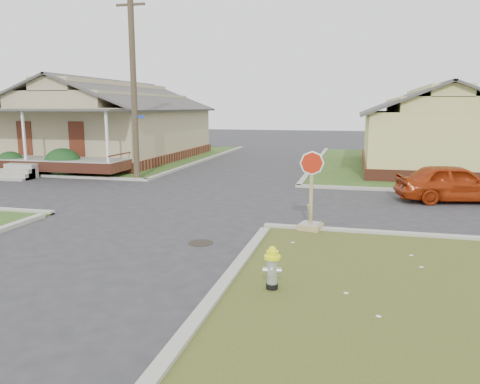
% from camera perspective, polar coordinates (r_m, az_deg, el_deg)
% --- Properties ---
extents(ground, '(120.00, 120.00, 0.00)m').
position_cam_1_polar(ground, '(13.40, -13.09, -4.85)').
color(ground, '#2B2A2D').
rests_on(ground, ground).
extents(verge_far_left, '(19.00, 19.00, 0.05)m').
position_cam_1_polar(verge_far_left, '(35.23, -18.74, 4.20)').
color(verge_far_left, '#2A491A').
rests_on(verge_far_left, ground).
extents(curbs, '(80.00, 40.00, 0.12)m').
position_cam_1_polar(curbs, '(17.87, -5.83, -0.85)').
color(curbs, '#A5A395').
rests_on(curbs, ground).
extents(manhole, '(0.64, 0.64, 0.01)m').
position_cam_1_polar(manhole, '(12.12, -4.81, -6.20)').
color(manhole, black).
rests_on(manhole, ground).
extents(corner_house, '(10.10, 15.50, 5.30)m').
position_cam_1_polar(corner_house, '(32.41, -15.72, 7.87)').
color(corner_house, brown).
rests_on(corner_house, ground).
extents(side_house_yellow, '(7.60, 11.60, 4.70)m').
position_cam_1_polar(side_house_yellow, '(28.30, 22.32, 7.00)').
color(side_house_yellow, brown).
rests_on(side_house_yellow, ground).
extents(utility_pole, '(1.80, 0.28, 9.00)m').
position_cam_1_polar(utility_pole, '(22.82, -12.86, 13.12)').
color(utility_pole, '#3B3022').
rests_on(utility_pole, ground).
extents(fire_hydrant, '(0.31, 0.31, 0.84)m').
position_cam_1_polar(fire_hydrant, '(8.91, 3.95, -8.93)').
color(fire_hydrant, black).
rests_on(fire_hydrant, ground).
extents(stop_sign, '(0.63, 0.61, 2.22)m').
position_cam_1_polar(stop_sign, '(13.25, 8.61, -2.51)').
color(stop_sign, '#9E8A56').
rests_on(stop_sign, ground).
extents(red_sedan, '(4.35, 2.47, 1.39)m').
position_cam_1_polar(red_sedan, '(18.90, 24.64, 1.01)').
color(red_sedan, '#9D2C0B').
rests_on(red_sedan, ground).
extents(hedge_left, '(1.48, 1.21, 1.13)m').
position_cam_1_polar(hedge_left, '(27.00, -26.19, 3.24)').
color(hedge_left, '#153B17').
rests_on(hedge_left, verge_far_left).
extents(hedge_right, '(1.65, 1.35, 1.26)m').
position_cam_1_polar(hedge_right, '(25.32, -20.78, 3.38)').
color(hedge_right, '#153B17').
rests_on(hedge_right, verge_far_left).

